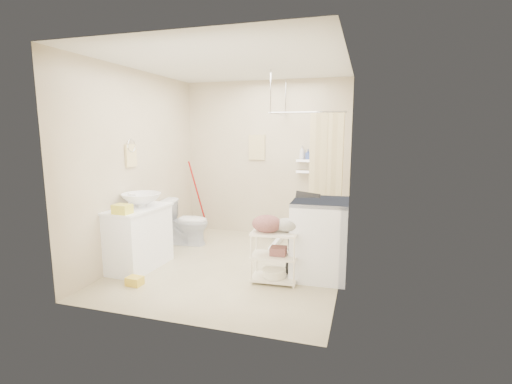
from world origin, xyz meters
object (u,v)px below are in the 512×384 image
vanity (139,238)px  washing_machine (320,238)px  toilet (186,222)px  laundry_rack (274,252)px

vanity → washing_machine: 2.33m
vanity → toilet: vanity is taller
toilet → washing_machine: 2.30m
washing_machine → vanity: bearing=-172.8°
vanity → laundry_rack: size_ratio=1.24×
vanity → toilet: size_ratio=1.27×
washing_machine → laundry_rack: 0.60m
washing_machine → laundry_rack: washing_machine is taller
toilet → washing_machine: (2.18, -0.72, 0.12)m
vanity → toilet: (0.12, 1.10, -0.04)m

